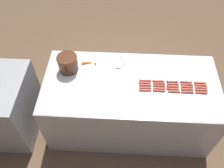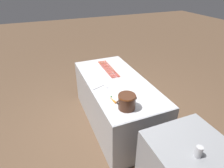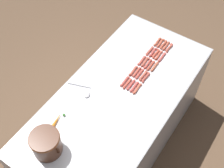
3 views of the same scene
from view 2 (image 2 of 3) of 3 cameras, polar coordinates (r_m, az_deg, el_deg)
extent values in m
plane|color=brown|center=(3.67, 1.13, -10.94)|extent=(20.00, 20.00, 0.00)
cube|color=#ADAFB5|center=(3.40, 1.21, -5.41)|extent=(0.97, 2.04, 0.87)
cube|color=silver|center=(3.16, 1.29, 1.03)|extent=(0.95, 2.00, 0.00)
cylinder|color=#B14D3D|center=(3.84, -1.80, 6.68)|extent=(0.03, 0.12, 0.02)
sphere|color=#B14D3D|center=(3.89, -2.17, 6.99)|extent=(0.02, 0.02, 0.02)
sphere|color=#B14D3D|center=(3.79, -1.43, 6.37)|extent=(0.02, 0.02, 0.02)
cylinder|color=#B74941|center=(3.71, -0.96, 5.82)|extent=(0.03, 0.12, 0.02)
sphere|color=#B74941|center=(3.76, -1.27, 6.16)|extent=(0.02, 0.02, 0.02)
sphere|color=#B74941|center=(3.66, -0.65, 5.47)|extent=(0.02, 0.02, 0.02)
cylinder|color=#AD5339|center=(3.58, -0.10, 4.93)|extent=(0.03, 0.12, 0.02)
sphere|color=#AD5339|center=(3.63, -0.43, 5.29)|extent=(0.02, 0.02, 0.02)
sphere|color=#AD5339|center=(3.53, 0.24, 4.55)|extent=(0.02, 0.02, 0.02)
cylinder|color=#AF493E|center=(3.44, 0.86, 3.85)|extent=(0.03, 0.12, 0.02)
sphere|color=#AF493E|center=(3.49, 0.43, 4.23)|extent=(0.02, 0.02, 0.02)
sphere|color=#AF493E|center=(3.40, 1.30, 3.46)|extent=(0.02, 0.02, 0.02)
cylinder|color=#B9533D|center=(3.32, 1.94, 2.75)|extent=(0.03, 0.12, 0.02)
sphere|color=#B9533D|center=(3.37, 1.59, 3.18)|extent=(0.02, 0.02, 0.02)
sphere|color=#B9533D|center=(3.27, 2.30, 2.30)|extent=(0.02, 0.02, 0.02)
cylinder|color=#B3523C|center=(3.83, -2.39, 6.63)|extent=(0.02, 0.12, 0.02)
sphere|color=#B3523C|center=(3.88, -2.68, 6.95)|extent=(0.02, 0.02, 0.02)
sphere|color=#B3523C|center=(3.78, -2.09, 6.31)|extent=(0.02, 0.02, 0.02)
cylinder|color=#B54E3A|center=(3.69, -1.55, 5.74)|extent=(0.03, 0.12, 0.02)
sphere|color=#B54E3A|center=(3.75, -1.82, 6.08)|extent=(0.02, 0.02, 0.02)
sphere|color=#B54E3A|center=(3.64, -1.28, 5.38)|extent=(0.02, 0.02, 0.02)
cylinder|color=#B24938|center=(3.56, -0.60, 4.76)|extent=(0.03, 0.12, 0.02)
sphere|color=#B24938|center=(3.61, -0.93, 5.13)|extent=(0.02, 0.02, 0.02)
sphere|color=#B24938|center=(3.51, -0.26, 4.38)|extent=(0.02, 0.02, 0.02)
cylinder|color=#AB503F|center=(3.44, 0.36, 3.79)|extent=(0.03, 0.12, 0.02)
sphere|color=#AB503F|center=(3.48, -0.06, 4.18)|extent=(0.02, 0.02, 0.02)
sphere|color=#AB503F|center=(3.39, 0.79, 3.40)|extent=(0.02, 0.02, 0.02)
cylinder|color=#B94641|center=(3.31, 1.41, 2.67)|extent=(0.03, 0.12, 0.02)
sphere|color=#B94641|center=(3.36, 1.04, 3.10)|extent=(0.02, 0.02, 0.02)
sphere|color=#B94641|center=(3.26, 1.79, 2.22)|extent=(0.02, 0.02, 0.02)
cylinder|color=#B4513A|center=(3.82, -2.84, 6.56)|extent=(0.03, 0.12, 0.02)
sphere|color=#B4513A|center=(3.87, -3.16, 6.87)|extent=(0.02, 0.02, 0.02)
sphere|color=#B4513A|center=(3.77, -2.50, 6.24)|extent=(0.02, 0.02, 0.02)
cylinder|color=#B84B38|center=(3.69, -2.06, 5.68)|extent=(0.03, 0.12, 0.02)
sphere|color=#B84B38|center=(3.74, -2.43, 6.01)|extent=(0.02, 0.02, 0.02)
sphere|color=#B84B38|center=(3.64, -1.68, 5.34)|extent=(0.02, 0.02, 0.02)
cylinder|color=#B7483D|center=(3.55, -1.12, 4.69)|extent=(0.03, 0.12, 0.02)
sphere|color=#B7483D|center=(3.60, -1.43, 5.06)|extent=(0.02, 0.02, 0.02)
sphere|color=#B7483D|center=(3.50, -0.81, 4.31)|extent=(0.02, 0.02, 0.02)
cylinder|color=#B8473C|center=(3.42, -0.26, 3.69)|extent=(0.02, 0.12, 0.02)
sphere|color=#B8473C|center=(3.47, -0.62, 4.08)|extent=(0.02, 0.02, 0.02)
sphere|color=#B8473C|center=(3.38, 0.11, 3.28)|extent=(0.02, 0.02, 0.02)
cylinder|color=#B3453F|center=(3.30, 0.77, 2.58)|extent=(0.02, 0.12, 0.02)
sphere|color=#B3453F|center=(3.34, 0.38, 3.00)|extent=(0.02, 0.02, 0.02)
sphere|color=#B3453F|center=(3.25, 1.17, 2.14)|extent=(0.02, 0.02, 0.02)
cylinder|color=#AF5039|center=(3.81, -3.32, 6.50)|extent=(0.03, 0.12, 0.02)
sphere|color=#AF5039|center=(3.87, -3.55, 6.83)|extent=(0.02, 0.02, 0.02)
sphere|color=#AF5039|center=(3.76, -3.08, 6.17)|extent=(0.02, 0.02, 0.02)
cylinder|color=#B64841|center=(3.68, -2.53, 5.61)|extent=(0.03, 0.12, 0.02)
sphere|color=#B64841|center=(3.73, -2.78, 5.96)|extent=(0.02, 0.02, 0.02)
sphere|color=#B64841|center=(3.63, -2.28, 5.25)|extent=(0.02, 0.02, 0.02)
cylinder|color=#B15040|center=(3.55, -1.65, 4.65)|extent=(0.03, 0.12, 0.02)
sphere|color=#B15040|center=(3.60, -1.91, 5.03)|extent=(0.02, 0.02, 0.02)
sphere|color=#B15040|center=(3.50, -1.38, 4.26)|extent=(0.02, 0.02, 0.02)
cylinder|color=#B1493A|center=(3.42, -0.74, 3.62)|extent=(0.03, 0.12, 0.02)
sphere|color=#B1493A|center=(3.47, -1.07, 4.02)|extent=(0.02, 0.02, 0.02)
sphere|color=#B1493A|center=(3.37, -0.40, 3.21)|extent=(0.02, 0.02, 0.02)
cylinder|color=#B84B3C|center=(3.28, 0.33, 2.42)|extent=(0.02, 0.12, 0.02)
sphere|color=#B84B3C|center=(3.33, -0.07, 2.85)|extent=(0.02, 0.02, 0.02)
sphere|color=#B84B3C|center=(3.23, 0.74, 1.98)|extent=(0.02, 0.02, 0.02)
cylinder|color=#AF513A|center=(3.80, -3.83, 6.40)|extent=(0.03, 0.12, 0.02)
sphere|color=#AF513A|center=(3.85, -4.07, 6.73)|extent=(0.02, 0.02, 0.02)
sphere|color=#AF513A|center=(3.75, -3.58, 6.06)|extent=(0.02, 0.02, 0.02)
cylinder|color=#AC4C3D|center=(3.67, -3.08, 5.49)|extent=(0.03, 0.12, 0.02)
sphere|color=#AC4C3D|center=(3.71, -3.41, 5.83)|extent=(0.02, 0.02, 0.02)
sphere|color=#AC4C3D|center=(3.62, -2.74, 5.14)|extent=(0.02, 0.02, 0.02)
cylinder|color=#B14B40|center=(3.53, -2.22, 4.53)|extent=(0.03, 0.12, 0.02)
sphere|color=#B14B40|center=(3.58, -2.50, 4.91)|extent=(0.02, 0.02, 0.02)
sphere|color=#B14B40|center=(3.48, -1.93, 4.14)|extent=(0.02, 0.02, 0.02)
cylinder|color=#AC4838|center=(3.40, -1.29, 3.47)|extent=(0.03, 0.12, 0.02)
sphere|color=#AC4838|center=(3.45, -1.58, 3.88)|extent=(0.02, 0.02, 0.02)
sphere|color=#AC4838|center=(3.35, -0.99, 3.04)|extent=(0.02, 0.02, 0.02)
cylinder|color=#AF463E|center=(3.27, -0.33, 2.38)|extent=(0.03, 0.12, 0.02)
sphere|color=#AF463E|center=(3.32, -0.66, 2.82)|extent=(0.02, 0.02, 0.02)
sphere|color=#AF463E|center=(3.23, 0.01, 1.92)|extent=(0.02, 0.02, 0.02)
cylinder|color=#472616|center=(2.48, 4.52, -5.36)|extent=(0.23, 0.23, 0.20)
torus|color=brown|center=(2.43, 4.61, -3.65)|extent=(0.24, 0.24, 0.03)
torus|color=#472616|center=(2.51, 6.90, -4.38)|extent=(0.07, 0.02, 0.07)
torus|color=#472616|center=(2.42, 2.09, -5.57)|extent=(0.07, 0.02, 0.07)
cylinder|color=#B7B7BC|center=(2.96, -4.19, -1.06)|extent=(0.21, 0.08, 0.01)
ellipsoid|color=#B7B7BC|center=(2.96, -1.63, -0.95)|extent=(0.07, 0.08, 0.02)
cone|color=orange|center=(2.65, 0.16, -4.80)|extent=(0.06, 0.17, 0.03)
sphere|color=#387F2D|center=(2.72, -0.20, -3.80)|extent=(0.02, 0.02, 0.02)
cylinder|color=#BCBCC1|center=(2.03, 24.81, -18.17)|extent=(0.07, 0.07, 0.12)
cylinder|color=silver|center=(1.99, 25.21, -16.94)|extent=(0.06, 0.06, 0.00)
camera|label=1|loc=(3.77, 33.96, 35.16)|focal=38.49mm
camera|label=3|loc=(2.38, 45.56, 39.46)|focal=47.88mm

